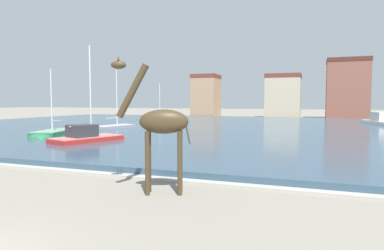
{
  "coord_description": "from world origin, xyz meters",
  "views": [
    {
      "loc": [
        7.61,
        -4.61,
        3.54
      ],
      "look_at": [
        1.12,
        13.24,
        2.2
      ],
      "focal_mm": 31.69,
      "sensor_mm": 36.0,
      "label": 1
    }
  ],
  "objects_px": {
    "sailboat_black": "(159,122)",
    "sailboat_green": "(52,135)",
    "sailboat_grey": "(118,128)",
    "sailboat_red": "(91,139)",
    "giraffe_statue": "(160,124)"
  },
  "relations": [
    {
      "from": "sailboat_red",
      "to": "giraffe_statue",
      "type": "bearing_deg",
      "value": -43.89
    },
    {
      "from": "sailboat_green",
      "to": "sailboat_red",
      "type": "relative_size",
      "value": 0.83
    },
    {
      "from": "sailboat_grey",
      "to": "sailboat_black",
      "type": "relative_size",
      "value": 0.84
    },
    {
      "from": "giraffe_statue",
      "to": "sailboat_black",
      "type": "distance_m",
      "value": 38.57
    },
    {
      "from": "sailboat_green",
      "to": "sailboat_black",
      "type": "bearing_deg",
      "value": 88.25
    },
    {
      "from": "giraffe_statue",
      "to": "sailboat_black",
      "type": "bearing_deg",
      "value": 115.56
    },
    {
      "from": "giraffe_statue",
      "to": "sailboat_grey",
      "type": "xyz_separation_m",
      "value": [
        -16.29,
        22.82,
        -2.26
      ]
    },
    {
      "from": "giraffe_statue",
      "to": "sailboat_grey",
      "type": "distance_m",
      "value": 28.13
    },
    {
      "from": "sailboat_grey",
      "to": "sailboat_black",
      "type": "height_order",
      "value": "sailboat_grey"
    },
    {
      "from": "giraffe_statue",
      "to": "sailboat_grey",
      "type": "relative_size",
      "value": 0.73
    },
    {
      "from": "sailboat_black",
      "to": "sailboat_green",
      "type": "relative_size",
      "value": 1.31
    },
    {
      "from": "sailboat_grey",
      "to": "sailboat_red",
      "type": "distance_m",
      "value": 13.3
    },
    {
      "from": "sailboat_black",
      "to": "sailboat_red",
      "type": "bearing_deg",
      "value": -76.98
    },
    {
      "from": "sailboat_grey",
      "to": "sailboat_red",
      "type": "height_order",
      "value": "sailboat_red"
    },
    {
      "from": "sailboat_grey",
      "to": "sailboat_green",
      "type": "relative_size",
      "value": 1.1
    }
  ]
}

